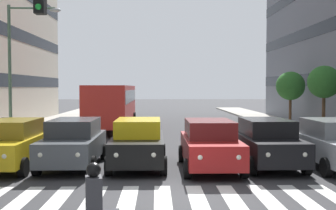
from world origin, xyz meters
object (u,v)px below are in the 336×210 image
object	(u,v)px
street_tree_3	(290,86)
car_0	(334,143)
car_4	(74,142)
bus_behind_traffic	(113,102)
car_3	(138,142)
car_5	(11,143)
car_1	(267,142)
car_2	(210,144)
street_tree_2	(324,82)
street_lamp_right	(18,58)

from	to	relation	value
street_tree_3	car_0	bearing A→B (deg)	77.29
car_0	car_4	bearing A→B (deg)	-3.06
car_0	bus_behind_traffic	distance (m)	16.46
car_0	car_3	distance (m)	7.01
car_5	bus_behind_traffic	size ratio (longest dim) A/B	0.42
car_1	car_3	xyz separation A→B (m)	(4.68, -0.07, 0.00)
car_2	bus_behind_traffic	world-z (taller)	bus_behind_traffic
bus_behind_traffic	car_2	bearing A→B (deg)	109.72
street_tree_2	car_2	bearing A→B (deg)	50.56
car_3	bus_behind_traffic	world-z (taller)	bus_behind_traffic
car_1	street_tree_3	distance (m)	16.20
car_0	street_tree_2	distance (m)	10.67
car_0	street_lamp_right	world-z (taller)	street_lamp_right
car_0	street_lamp_right	distance (m)	15.34
car_4	bus_behind_traffic	distance (m)	13.05
car_4	street_tree_3	world-z (taller)	street_tree_3
car_0	car_5	distance (m)	11.51
car_0	car_4	distance (m)	9.35
car_5	street_lamp_right	distance (m)	7.53
car_2	street_lamp_right	bearing A→B (deg)	-37.27
car_1	car_3	size ratio (longest dim) A/B	1.00
car_0	car_2	distance (m)	4.47
car_3	car_5	world-z (taller)	same
car_5	street_tree_3	size ratio (longest dim) A/B	1.14
car_0	street_tree_2	world-z (taller)	street_tree_2
street_lamp_right	street_tree_2	distance (m)	17.32
car_0	car_4	world-z (taller)	same
car_3	street_tree_2	size ratio (longest dim) A/B	1.10
car_0	car_5	world-z (taller)	same
car_1	car_4	world-z (taller)	same
street_lamp_right	street_tree_2	bearing A→B (deg)	-169.74
car_0	car_2	xyz separation A→B (m)	(4.47, 0.09, 0.00)
bus_behind_traffic	street_tree_3	bearing A→B (deg)	-171.90
car_0	street_tree_3	xyz separation A→B (m)	(-3.46, -15.33, 2.10)
car_4	car_1	bearing A→B (deg)	178.72
car_1	car_2	size ratio (longest dim) A/B	1.00
car_0	car_5	xyz separation A→B (m)	(11.50, -0.27, 0.00)
car_4	bus_behind_traffic	world-z (taller)	bus_behind_traffic
car_2	street_lamp_right	size ratio (longest dim) A/B	0.64
street_tree_2	street_tree_3	xyz separation A→B (m)	(0.17, -5.57, -0.20)
car_1	street_lamp_right	bearing A→B (deg)	-29.86
car_3	bus_behind_traffic	xyz separation A→B (m)	(2.34, -13.10, 0.97)
street_lamp_right	street_tree_3	bearing A→B (deg)	-152.79
car_1	car_2	xyz separation A→B (m)	(2.15, 0.43, 0.00)
car_4	street_tree_2	world-z (taller)	street_tree_2
street_tree_2	street_tree_3	world-z (taller)	street_tree_2
car_1	car_3	distance (m)	4.68
bus_behind_traffic	street_tree_2	distance (m)	13.57
car_0	car_1	distance (m)	2.34
car_0	car_1	bearing A→B (deg)	-8.40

